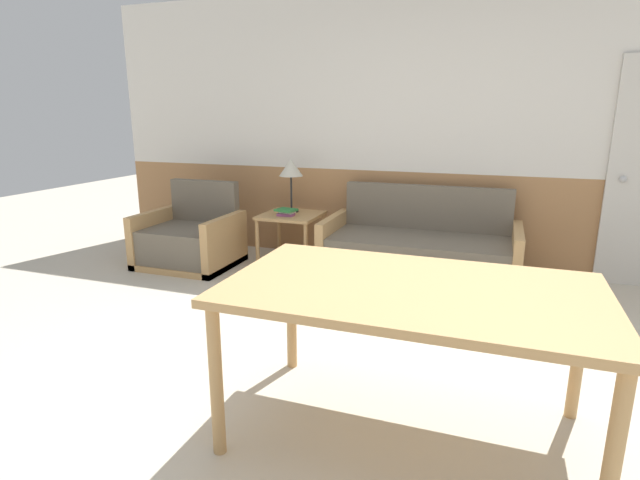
% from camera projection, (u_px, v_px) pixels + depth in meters
% --- Properties ---
extents(ground_plane, '(16.00, 16.00, 0.00)m').
position_uv_depth(ground_plane, '(361.00, 392.00, 2.80)').
color(ground_plane, beige).
extents(wall_back, '(7.20, 0.06, 2.70)m').
position_uv_depth(wall_back, '(435.00, 130.00, 4.86)').
color(wall_back, '#AD7A4C').
rests_on(wall_back, ground_plane).
extents(couch, '(1.76, 0.83, 0.83)m').
position_uv_depth(couch, '(419.00, 253.00, 4.66)').
color(couch, tan).
rests_on(couch, ground_plane).
extents(armchair, '(0.93, 0.77, 0.83)m').
position_uv_depth(armchair, '(190.00, 241.00, 5.08)').
color(armchair, tan).
rests_on(armchair, ground_plane).
extents(side_table, '(0.58, 0.58, 0.52)m').
position_uv_depth(side_table, '(291.00, 221.00, 5.09)').
color(side_table, tan).
rests_on(side_table, ground_plane).
extents(table_lamp, '(0.24, 0.24, 0.54)m').
position_uv_depth(table_lamp, '(291.00, 170.00, 5.07)').
color(table_lamp, '#262628').
rests_on(table_lamp, side_table).
extents(book_stack, '(0.22, 0.19, 0.07)m').
position_uv_depth(book_stack, '(286.00, 212.00, 4.97)').
color(book_stack, '#994C84').
rests_on(book_stack, side_table).
extents(dining_table, '(1.68, 0.98, 0.76)m').
position_uv_depth(dining_table, '(411.00, 300.00, 2.27)').
color(dining_table, tan).
rests_on(dining_table, ground_plane).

